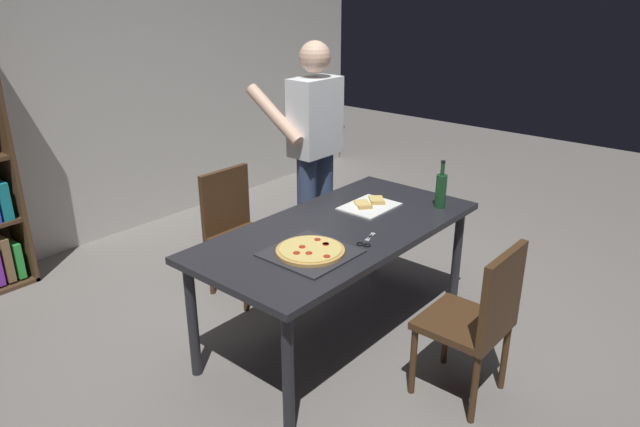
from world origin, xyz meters
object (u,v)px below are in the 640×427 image
(chair_near_camera, at_px, (479,315))
(person_serving_pizza, at_px, (314,147))
(kitchen_scissors, at_px, (366,242))
(chair_far_side, at_px, (236,225))
(pepperoni_pizza_on_tray, at_px, (310,251))
(dining_table, at_px, (339,238))
(wine_bottle, at_px, (441,190))

(chair_near_camera, xyz_separation_m, person_serving_pizza, (0.59, 1.65, 0.49))
(person_serving_pizza, xyz_separation_m, kitchen_scissors, (-0.66, -0.97, -0.24))
(chair_far_side, distance_m, kitchen_scissors, 1.21)
(person_serving_pizza, height_order, kitchen_scissors, person_serving_pizza)
(person_serving_pizza, xyz_separation_m, pepperoni_pizza_on_tray, (-0.98, -0.83, -0.23))
(chair_near_camera, bearing_deg, dining_table, 90.00)
(pepperoni_pizza_on_tray, xyz_separation_m, kitchen_scissors, (0.31, -0.14, -0.01))
(chair_near_camera, bearing_deg, person_serving_pizza, 70.36)
(chair_far_side, relative_size, wine_bottle, 2.85)
(dining_table, distance_m, kitchen_scissors, 0.28)
(chair_far_side, bearing_deg, pepperoni_pizza_on_tray, -110.36)
(chair_far_side, distance_m, person_serving_pizza, 0.79)
(chair_near_camera, xyz_separation_m, kitchen_scissors, (-0.07, 0.68, 0.24))
(dining_table, bearing_deg, person_serving_pizza, 50.51)
(kitchen_scissors, bearing_deg, wine_bottle, -2.71)
(pepperoni_pizza_on_tray, distance_m, kitchen_scissors, 0.34)
(chair_far_side, bearing_deg, person_serving_pizza, -20.54)
(wine_bottle, bearing_deg, person_serving_pizza, 95.65)
(chair_far_side, bearing_deg, wine_bottle, -60.68)
(chair_far_side, relative_size, pepperoni_pizza_on_tray, 2.07)
(chair_near_camera, bearing_deg, wine_bottle, 43.14)
(pepperoni_pizza_on_tray, bearing_deg, kitchen_scissors, -24.03)
(chair_near_camera, bearing_deg, kitchen_scissors, 96.19)
(person_serving_pizza, relative_size, wine_bottle, 5.54)
(dining_table, bearing_deg, chair_far_side, 90.00)
(dining_table, relative_size, pepperoni_pizza_on_tray, 4.26)
(pepperoni_pizza_on_tray, xyz_separation_m, wine_bottle, (1.08, -0.18, 0.10))
(chair_near_camera, xyz_separation_m, chair_far_side, (0.00, 1.87, 0.00))
(chair_far_side, height_order, pepperoni_pizza_on_tray, chair_far_side)
(pepperoni_pizza_on_tray, height_order, wine_bottle, wine_bottle)
(chair_far_side, xyz_separation_m, pepperoni_pizza_on_tray, (-0.39, -1.05, 0.25))
(chair_near_camera, distance_m, wine_bottle, 1.01)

